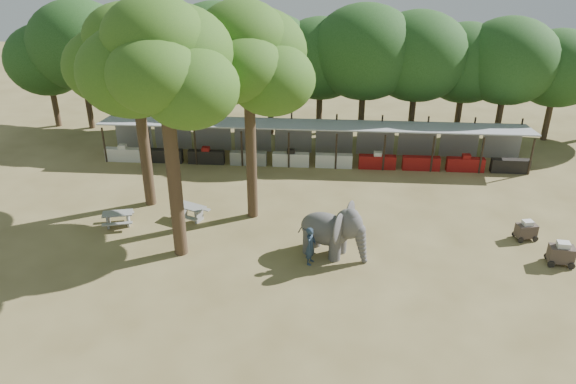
# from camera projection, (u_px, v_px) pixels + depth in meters

# --- Properties ---
(ground) EXTENTS (100.00, 100.00, 0.00)m
(ground) POSITION_uv_depth(u_px,v_px,m) (302.00, 282.00, 25.21)
(ground) COLOR brown
(ground) RESTS_ON ground
(vendor_stalls) EXTENTS (28.00, 2.99, 2.80)m
(vendor_stalls) POSITION_uv_depth(u_px,v_px,m) (313.00, 144.00, 37.04)
(vendor_stalls) COLOR #97999F
(vendor_stalls) RESTS_ON ground
(yard_tree_left) EXTENTS (7.10, 6.90, 11.02)m
(yard_tree_left) POSITION_uv_depth(u_px,v_px,m) (132.00, 59.00, 28.59)
(yard_tree_left) COLOR #332316
(yard_tree_left) RESTS_ON ground
(yard_tree_center) EXTENTS (7.10, 6.90, 12.04)m
(yard_tree_center) POSITION_uv_depth(u_px,v_px,m) (161.00, 64.00, 23.47)
(yard_tree_center) COLOR #332316
(yard_tree_center) RESTS_ON ground
(yard_tree_back) EXTENTS (7.10, 6.90, 11.36)m
(yard_tree_back) POSITION_uv_depth(u_px,v_px,m) (246.00, 59.00, 27.15)
(yard_tree_back) COLOR #332316
(yard_tree_back) RESTS_ON ground
(backdrop_trees) EXTENTS (46.46, 5.95, 8.33)m
(backdrop_trees) POSITION_uv_depth(u_px,v_px,m) (317.00, 61.00, 39.73)
(backdrop_trees) COLOR #332316
(backdrop_trees) RESTS_ON ground
(elephant) EXTENTS (3.58, 2.79, 2.67)m
(elephant) POSITION_uv_depth(u_px,v_px,m) (333.00, 230.00, 26.69)
(elephant) COLOR #444242
(elephant) RESTS_ON ground
(handler) EXTENTS (0.64, 0.79, 1.91)m
(handler) POSITION_uv_depth(u_px,v_px,m) (311.00, 246.00, 26.14)
(handler) COLOR #26384C
(handler) RESTS_ON ground
(picnic_table_near) EXTENTS (1.83, 1.71, 0.77)m
(picnic_table_near) POSITION_uv_depth(u_px,v_px,m) (118.00, 217.00, 29.53)
(picnic_table_near) COLOR gray
(picnic_table_near) RESTS_ON ground
(picnic_table_far) EXTENTS (2.07, 1.98, 0.81)m
(picnic_table_far) POSITION_uv_depth(u_px,v_px,m) (191.00, 210.00, 30.15)
(picnic_table_far) COLOR gray
(picnic_table_far) RESTS_ON ground
(cart_front) EXTENTS (1.30, 0.92, 1.20)m
(cart_front) POSITION_uv_depth(u_px,v_px,m) (561.00, 253.00, 26.23)
(cart_front) COLOR #382C25
(cart_front) RESTS_ON ground
(cart_back) EXTENTS (1.21, 0.92, 1.06)m
(cart_back) POSITION_uv_depth(u_px,v_px,m) (526.00, 230.00, 28.30)
(cart_back) COLOR #382C25
(cart_back) RESTS_ON ground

